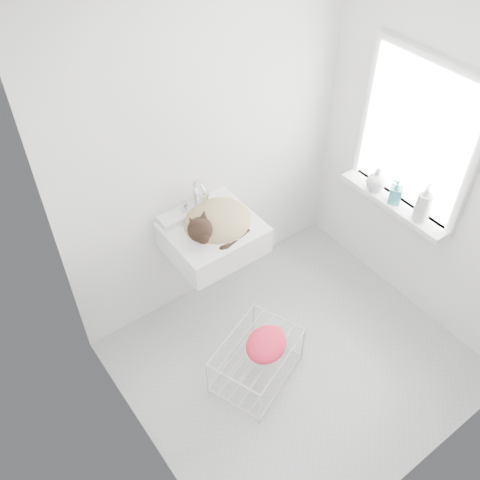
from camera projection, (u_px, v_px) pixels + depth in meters
floor at (295, 362)px, 3.78m from camera, size 2.20×2.00×0.02m
back_wall at (208, 150)px, 3.49m from camera, size 2.20×0.02×2.50m
right_wall at (440, 163)px, 3.38m from camera, size 0.02×2.00×2.50m
left_wall at (131, 332)px, 2.44m from camera, size 0.02×2.00×2.50m
window_glass at (418, 136)px, 3.42m from camera, size 0.01×0.80×1.00m
window_frame at (416, 137)px, 3.42m from camera, size 0.04×0.90×1.10m
windowsill at (393, 203)px, 3.75m from camera, size 0.16×0.88×0.04m
sink at (213, 226)px, 3.55m from camera, size 0.61×0.54×0.25m
faucet at (196, 196)px, 3.56m from camera, size 0.22×0.16×0.22m
cat at (215, 222)px, 3.52m from camera, size 0.49×0.40×0.30m
wire_rack at (256, 363)px, 3.60m from camera, size 0.68×0.58×0.34m
towel at (266, 347)px, 3.43m from camera, size 0.37×0.32×0.13m
bottle_a at (419, 219)px, 3.60m from camera, size 0.11×0.11×0.25m
bottle_b at (393, 202)px, 3.73m from camera, size 0.11×0.12×0.18m
bottle_c at (374, 189)px, 3.84m from camera, size 0.17×0.17×0.18m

